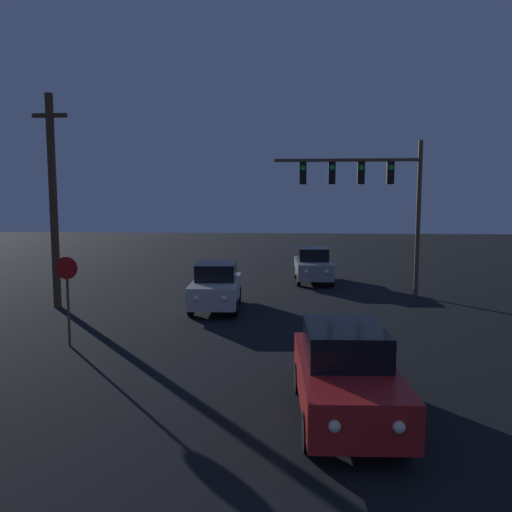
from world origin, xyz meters
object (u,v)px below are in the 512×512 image
at_px(car_far, 313,265).
at_px(stop_sign, 67,286).
at_px(car_near, 345,373).
at_px(traffic_signal_mast, 372,188).
at_px(utility_pole, 53,199).
at_px(car_mid, 216,286).

distance_m(car_far, stop_sign, 13.32).
height_order(car_near, car_far, same).
distance_m(traffic_signal_mast, utility_pole, 12.19).
relative_size(car_near, car_far, 1.00).
distance_m(car_near, stop_sign, 8.04).
relative_size(car_mid, traffic_signal_mast, 0.64).
height_order(car_near, car_mid, same).
bearing_deg(utility_pole, traffic_signal_mast, 14.33).
bearing_deg(car_mid, utility_pole, -1.29).
distance_m(car_far, utility_pole, 12.04).
bearing_deg(traffic_signal_mast, utility_pole, -165.67).
relative_size(car_far, utility_pole, 0.52).
distance_m(car_mid, traffic_signal_mast, 7.49).
distance_m(car_near, car_mid, 9.70).
relative_size(car_mid, car_far, 1.00).
xyz_separation_m(car_near, car_mid, (-3.69, 8.97, 0.00)).
bearing_deg(stop_sign, car_far, 58.27).
xyz_separation_m(car_near, stop_sign, (-6.93, 3.99, 0.82)).
bearing_deg(car_mid, traffic_signal_mast, -157.71).
bearing_deg(car_far, utility_pole, 31.84).
height_order(car_far, stop_sign, stop_sign).
bearing_deg(traffic_signal_mast, stop_sign, -139.58).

